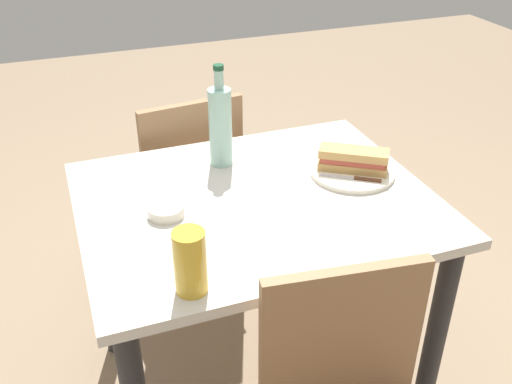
{
  "coord_description": "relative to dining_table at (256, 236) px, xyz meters",
  "views": [
    {
      "loc": [
        0.49,
        1.33,
        1.63
      ],
      "look_at": [
        0.0,
        0.0,
        0.78
      ],
      "focal_mm": 40.94,
      "sensor_mm": 36.0,
      "label": 1
    }
  ],
  "objects": [
    {
      "name": "knife_near",
      "position": [
        -0.3,
        0.02,
        0.15
      ],
      "size": [
        0.15,
        0.11,
        0.01
      ],
      "color": "silver",
      "rests_on": "plate_near"
    },
    {
      "name": "baguette_sandwich_near",
      "position": [
        -0.32,
        -0.03,
        0.18
      ],
      "size": [
        0.21,
        0.17,
        0.07
      ],
      "color": "tan",
      "rests_on": "plate_near"
    },
    {
      "name": "chair_near",
      "position": [
        0.07,
        -0.6,
        -0.13
      ],
      "size": [
        0.44,
        0.44,
        0.87
      ],
      "color": "#936B47",
      "rests_on": "ground"
    },
    {
      "name": "ground_plane",
      "position": [
        0.0,
        0.0,
        -0.63
      ],
      "size": [
        8.0,
        8.0,
        0.0
      ],
      "primitive_type": "plane",
      "color": "#8C755B"
    },
    {
      "name": "beer_glass",
      "position": [
        0.27,
        0.32,
        0.21
      ],
      "size": [
        0.07,
        0.07,
        0.16
      ],
      "primitive_type": "cylinder",
      "color": "gold",
      "rests_on": "dining_table"
    },
    {
      "name": "plate_near",
      "position": [
        -0.32,
        -0.03,
        0.14
      ],
      "size": [
        0.26,
        0.26,
        0.01
      ],
      "primitive_type": "cylinder",
      "color": "silver",
      "rests_on": "dining_table"
    },
    {
      "name": "water_bottle",
      "position": [
        0.03,
        -0.24,
        0.26
      ],
      "size": [
        0.07,
        0.07,
        0.32
      ],
      "color": "#99C6B7",
      "rests_on": "dining_table"
    },
    {
      "name": "olive_bowl",
      "position": [
        0.26,
        -0.0,
        0.15
      ],
      "size": [
        0.1,
        0.1,
        0.03
      ],
      "primitive_type": "cylinder",
      "color": "silver",
      "rests_on": "dining_table"
    },
    {
      "name": "dining_table",
      "position": [
        0.0,
        0.0,
        0.0
      ],
      "size": [
        0.99,
        0.8,
        0.76
      ],
      "color": "beige",
      "rests_on": "ground"
    }
  ]
}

